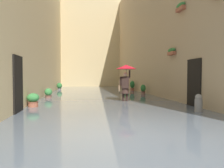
# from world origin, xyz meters

# --- Properties ---
(ground_plane) EXTENTS (60.00, 60.00, 0.00)m
(ground_plane) POSITION_xyz_m (0.00, -11.15, 0.00)
(ground_plane) COLOR #605B56
(flood_water) EXTENTS (7.93, 28.30, 0.15)m
(flood_water) POSITION_xyz_m (0.00, -11.15, 0.08)
(flood_water) COLOR slate
(flood_water) RESTS_ON ground_plane
(building_facade_left) EXTENTS (2.04, 26.30, 10.44)m
(building_facade_left) POSITION_xyz_m (-4.47, -11.14, 5.22)
(building_facade_left) COLOR tan
(building_facade_left) RESTS_ON ground_plane
(building_facade_right) EXTENTS (2.04, 26.30, 11.66)m
(building_facade_right) POSITION_xyz_m (4.47, -11.14, 5.83)
(building_facade_right) COLOR tan
(building_facade_right) RESTS_ON ground_plane
(building_facade_far) EXTENTS (10.73, 1.80, 13.18)m
(building_facade_far) POSITION_xyz_m (0.00, -23.20, 6.59)
(building_facade_far) COLOR tan
(building_facade_far) RESTS_ON ground_plane
(person_wading) EXTENTS (1.10, 1.10, 2.12)m
(person_wading) POSITION_xyz_m (-1.04, -6.34, 1.52)
(person_wading) COLOR #2D2319
(person_wading) RESTS_ON ground_plane
(potted_plant_mid_right) EXTENTS (0.51, 0.51, 0.74)m
(potted_plant_mid_right) POSITION_xyz_m (3.30, -4.78, 0.41)
(potted_plant_mid_right) COLOR #9E563D
(potted_plant_mid_right) RESTS_ON ground_plane
(potted_plant_far_left) EXTENTS (0.48, 0.48, 0.91)m
(potted_plant_far_left) POSITION_xyz_m (-3.02, -15.30, 0.51)
(potted_plant_far_left) COLOR brown
(potted_plant_far_left) RESTS_ON ground_plane
(potted_plant_far_right) EXTENTS (0.50, 0.50, 0.81)m
(potted_plant_far_right) POSITION_xyz_m (3.24, -16.43, 0.47)
(potted_plant_far_right) COLOR #66605B
(potted_plant_far_right) RESTS_ON ground_plane
(potted_plant_near_right) EXTENTS (0.45, 0.45, 0.73)m
(potted_plant_near_right) POSITION_xyz_m (3.19, -8.59, 0.40)
(potted_plant_near_right) COLOR brown
(potted_plant_near_right) RESTS_ON ground_plane
(potted_plant_mid_left) EXTENTS (0.41, 0.41, 1.04)m
(potted_plant_mid_left) POSITION_xyz_m (-3.24, -13.94, 0.56)
(potted_plant_mid_left) COLOR #9E563D
(potted_plant_mid_left) RESTS_ON ground_plane
(potted_plant_near_left) EXTENTS (0.38, 0.38, 0.84)m
(potted_plant_near_left) POSITION_xyz_m (-3.19, -10.45, 0.46)
(potted_plant_near_left) COLOR brown
(potted_plant_near_left) RESTS_ON ground_plane
(mooring_bollard) EXTENTS (0.28, 0.28, 0.81)m
(mooring_bollard) POSITION_xyz_m (-2.95, -2.55, 0.40)
(mooring_bollard) COLOR gray
(mooring_bollard) RESTS_ON ground_plane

